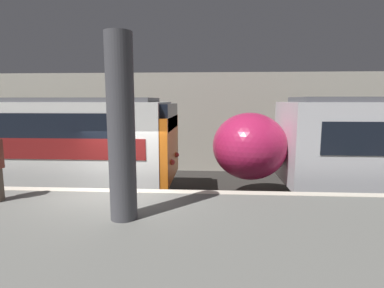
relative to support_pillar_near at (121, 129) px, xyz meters
The scene contains 4 objects.
ground_plane 3.52m from the support_pillar_near, 112.33° to the left, with size 120.00×120.00×0.00m, color #282623.
platform 2.47m from the support_pillar_near, 150.81° to the right, with size 40.00×4.70×1.10m.
station_rear_barrier 8.79m from the support_pillar_near, 95.14° to the left, with size 50.00×0.15×4.67m.
support_pillar_near is the anchor object (origin of this frame).
Camera 1 is at (2.45, -7.41, 3.37)m, focal length 28.00 mm.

